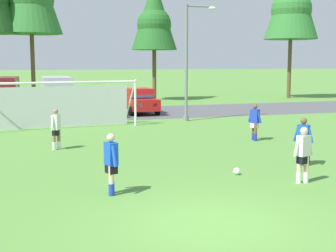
% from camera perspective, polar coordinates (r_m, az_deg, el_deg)
% --- Properties ---
extents(ground_plane, '(400.00, 400.00, 0.00)m').
position_cam_1_polar(ground_plane, '(24.67, -8.25, -0.50)').
color(ground_plane, '#518438').
extents(parking_lot_strip, '(52.00, 8.40, 0.01)m').
position_cam_1_polar(parking_lot_strip, '(32.38, -10.50, 1.40)').
color(parking_lot_strip, '#4C4C51').
rests_on(parking_lot_strip, ground).
extents(soccer_ball, '(0.22, 0.22, 0.22)m').
position_cam_1_polar(soccer_ball, '(14.96, 8.28, -5.42)').
color(soccer_ball, white).
rests_on(soccer_ball, ground).
extents(soccer_goal, '(7.56, 2.59, 2.57)m').
position_cam_1_polar(soccer_goal, '(25.97, -12.20, 2.68)').
color(soccer_goal, white).
rests_on(soccer_goal, ground).
extents(player_striker_near, '(0.74, 0.35, 1.64)m').
position_cam_1_polar(player_striker_near, '(14.22, 15.98, -3.39)').
color(player_striker_near, beige).
rests_on(player_striker_near, ground).
extents(player_midfield_center, '(0.34, 0.75, 1.64)m').
position_cam_1_polar(player_midfield_center, '(12.57, -6.86, -4.58)').
color(player_midfield_center, beige).
rests_on(player_midfield_center, ground).
extents(player_defender_far, '(0.40, 0.71, 1.64)m').
position_cam_1_polar(player_defender_far, '(21.46, 10.41, 0.45)').
color(player_defender_far, brown).
rests_on(player_defender_far, ground).
extents(player_winger_left, '(0.48, 0.66, 1.64)m').
position_cam_1_polar(player_winger_left, '(19.45, -13.34, -0.37)').
color(player_winger_left, '#936B4C').
rests_on(player_winger_left, ground).
extents(player_winger_right, '(0.46, 0.68, 1.64)m').
position_cam_1_polar(player_winger_right, '(16.60, 15.97, -1.83)').
color(player_winger_right, brown).
rests_on(player_winger_right, ground).
extents(parked_car_slot_far_left, '(2.45, 4.92, 2.52)m').
position_cam_1_polar(parked_car_slot_far_left, '(32.92, -19.24, 3.54)').
color(parked_car_slot_far_left, maroon).
rests_on(parked_car_slot_far_left, ground).
extents(parked_car_slot_left, '(2.21, 4.81, 2.52)m').
position_cam_1_polar(parked_car_slot_left, '(32.45, -13.24, 3.71)').
color(parked_car_slot_left, '#B2B2BC').
rests_on(parked_car_slot_left, ground).
extents(parked_car_slot_center_left, '(2.21, 4.29, 1.72)m').
position_cam_1_polar(parked_car_slot_center_left, '(31.36, -8.34, 2.84)').
color(parked_car_slot_center_left, silver).
rests_on(parked_car_slot_center_left, ground).
extents(parked_car_slot_center, '(2.10, 4.23, 1.72)m').
position_cam_1_polar(parked_car_slot_center, '(32.40, -3.51, 3.06)').
color(parked_car_slot_center, red).
rests_on(parked_car_slot_center, ground).
extents(tree_mid_right, '(4.14, 4.14, 11.05)m').
position_cam_1_polar(tree_mid_right, '(43.84, -1.69, 13.08)').
color(tree_mid_right, brown).
rests_on(tree_mid_right, ground).
extents(tree_right_edge, '(5.12, 5.12, 13.65)m').
position_cam_1_polar(tree_right_edge, '(48.12, 14.69, 14.51)').
color(tree_right_edge, brown).
rests_on(tree_right_edge, ground).
extents(street_lamp, '(2.00, 0.32, 6.82)m').
position_cam_1_polar(street_lamp, '(28.18, 2.59, 7.81)').
color(street_lamp, slate).
rests_on(street_lamp, ground).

